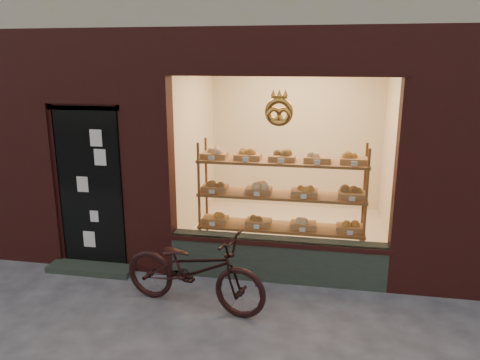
# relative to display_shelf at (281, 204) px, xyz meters

# --- Properties ---
(display_shelf) EXTENTS (2.20, 0.45, 1.70)m
(display_shelf) POSITION_rel_display_shelf_xyz_m (0.00, 0.00, 0.00)
(display_shelf) COLOR brown
(display_shelf) RESTS_ON ground
(bicycle) EXTENTS (1.82, 0.95, 0.91)m
(bicycle) POSITION_rel_display_shelf_xyz_m (-0.85, -1.28, -0.42)
(bicycle) COLOR black
(bicycle) RESTS_ON ground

